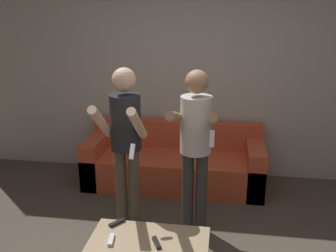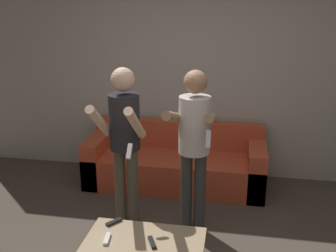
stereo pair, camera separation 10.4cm
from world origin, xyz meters
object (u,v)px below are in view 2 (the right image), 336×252
at_px(person_standing_right, 194,137).
at_px(remote_mid, 152,242).
at_px(person_standing_left, 124,134).
at_px(remote_near, 107,239).
at_px(remote_far, 114,222).
at_px(couch, 175,164).
at_px(coffee_table, 144,246).

xyz_separation_m(person_standing_right, remote_mid, (-0.22, -0.79, -0.59)).
xyz_separation_m(person_standing_left, remote_near, (0.07, -0.82, -0.59)).
height_order(remote_mid, remote_far, same).
bearing_deg(couch, remote_near, -97.82).
distance_m(person_standing_right, coffee_table, 1.06).
bearing_deg(remote_far, person_standing_right, 43.26).
xyz_separation_m(couch, coffee_table, (0.03, -1.81, 0.08)).
distance_m(couch, coffee_table, 1.82).
distance_m(person_standing_left, remote_mid, 1.08).
bearing_deg(remote_near, remote_mid, 2.54).
xyz_separation_m(couch, remote_near, (-0.25, -1.84, 0.13)).
bearing_deg(couch, remote_far, -99.73).
height_order(couch, person_standing_right, person_standing_right).
relative_size(person_standing_right, remote_mid, 10.52).
bearing_deg(person_standing_left, person_standing_right, -0.45).
bearing_deg(person_standing_left, remote_mid, -61.74).
height_order(couch, remote_far, couch).
relative_size(couch, person_standing_left, 1.33).
height_order(person_standing_left, coffee_table, person_standing_left).
xyz_separation_m(remote_near, remote_far, (-0.02, 0.25, 0.00)).
distance_m(person_standing_right, remote_far, 1.02).
relative_size(coffee_table, remote_mid, 6.19).
distance_m(coffee_table, remote_far, 0.38).
bearing_deg(coffee_table, couch, 91.08).
height_order(coffee_table, remote_mid, remote_mid).
height_order(couch, coffee_table, couch).
bearing_deg(remote_far, coffee_table, -35.87).
height_order(person_standing_left, person_standing_right, person_standing_left).
relative_size(coffee_table, remote_near, 6.08).
bearing_deg(remote_mid, person_standing_right, 74.28).
xyz_separation_m(couch, remote_far, (-0.27, -1.59, 0.13)).
xyz_separation_m(couch, person_standing_left, (-0.33, -1.02, 0.72)).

